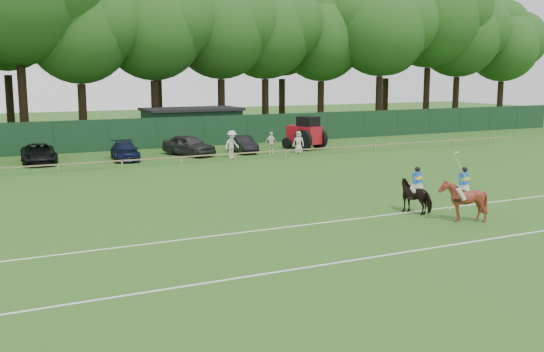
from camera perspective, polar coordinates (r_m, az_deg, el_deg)
ground at (r=26.86m, az=1.88°, el=-3.96°), size 160.00×160.00×0.00m
horse_dark at (r=28.82m, az=12.82°, el=-1.78°), size 1.36×1.91×1.47m
horse_chestnut at (r=27.61m, az=16.74°, el=-2.12°), size 1.88×1.99×1.77m
suv_black at (r=45.91m, az=-20.17°, el=1.88°), size 2.47×4.89×1.33m
sedan_navy at (r=46.09m, az=-13.04°, el=2.20°), size 2.28×4.52×1.26m
hatch_grey at (r=47.63m, az=-7.47°, el=2.76°), size 3.44×4.86×1.54m
estate_black at (r=49.06m, az=-2.63°, el=2.87°), size 1.71×3.99×1.28m
spectator_left at (r=45.96m, az=-3.62°, el=2.86°), size 1.45×1.14×1.98m
spectator_mid at (r=47.84m, az=-0.10°, el=2.97°), size 1.01×0.43×1.71m
spectator_right at (r=48.49m, az=2.39°, el=3.04°), size 0.98×0.92×1.69m
rider_dark at (r=28.69m, az=12.89°, el=-0.44°), size 0.91×0.55×1.41m
rider_chestnut at (r=27.46m, az=16.84°, el=-0.53°), size 0.98×0.55×2.05m
polo_ball at (r=29.81m, az=15.65°, el=-2.88°), size 0.09×0.09×0.09m
pitch_lines at (r=23.93m, az=5.86°, el=-5.66°), size 60.00×5.10×0.01m
pitch_rail at (r=43.24m, az=-9.44°, el=1.61°), size 62.10×0.10×0.50m
perimeter_fence at (r=51.77m, az=-12.38°, el=3.68°), size 92.08×0.08×2.50m
utility_shed at (r=56.31m, az=-7.19°, el=4.56°), size 8.40×4.40×3.04m
tree_row at (r=60.10m, az=-12.34°, el=3.25°), size 96.00×12.00×21.00m
tractor at (r=51.13m, az=3.03°, el=3.81°), size 2.95×3.62×2.64m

